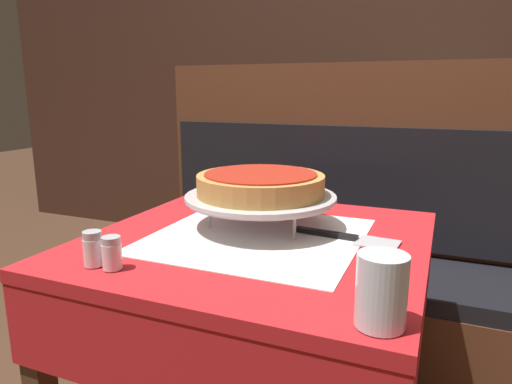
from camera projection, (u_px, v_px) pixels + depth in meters
dining_table_front at (258, 281)px, 1.14m from camera, size 0.79×0.79×0.75m
dining_table_rear at (423, 179)px, 2.42m from camera, size 0.66×0.66×0.76m
booth_bench at (331, 278)px, 1.86m from camera, size 1.58×0.48×1.20m
back_wall_panel at (382, 72)px, 2.81m from camera, size 6.00×0.04×2.40m
pizza_pan_stand at (261, 198)px, 1.17m from camera, size 0.39×0.39×0.08m
deep_dish_pizza at (261, 184)px, 1.16m from camera, size 0.32×0.32×0.06m
pizza_server at (348, 238)px, 1.08m from camera, size 0.25×0.09×0.01m
water_glass_near at (381, 290)px, 0.67m from camera, size 0.08×0.08×0.11m
salt_shaker at (93, 249)px, 0.91m from camera, size 0.04×0.04×0.07m
pepper_shaker at (112, 253)px, 0.90m from camera, size 0.04×0.04×0.07m
condiment_caddy at (438, 148)px, 2.37m from camera, size 0.12×0.12×0.17m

